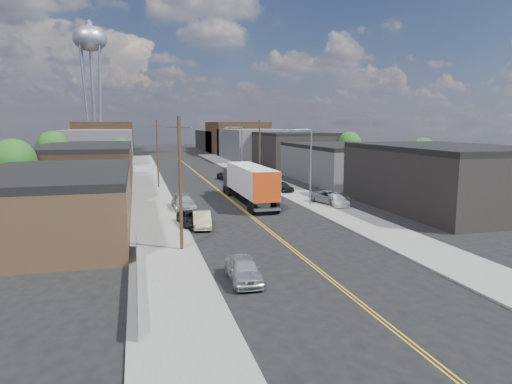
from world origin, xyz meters
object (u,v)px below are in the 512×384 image
car_left_d (183,203)px  car_ahead_truck (226,176)px  semi_truck (247,181)px  car_right_lot_b (337,200)px  water_tower (90,44)px  car_right_lot_a (330,197)px  car_left_c (192,218)px  car_left_b (202,220)px  car_left_a (244,269)px  car_right_lot_c (282,186)px

car_left_d → car_ahead_truck: car_left_d is taller
semi_truck → car_left_d: bearing=-158.9°
car_left_d → car_right_lot_b: (17.30, -2.51, -0.02)m
water_tower → car_ahead_truck: size_ratio=7.79×
car_right_lot_a → car_ahead_truck: (-7.23, 26.87, -0.24)m
water_tower → car_left_d: bearing=-79.4°
car_right_lot_b → car_left_c: bearing=-158.1°
car_left_d → car_right_lot_b: bearing=-10.4°
car_left_b → car_right_lot_a: bearing=31.8°
car_left_a → car_left_d: (-1.14, 24.29, 0.03)m
water_tower → car_left_c: 97.69m
car_right_lot_c → semi_truck: bearing=-151.2°
car_left_d → car_right_lot_c: (14.60, 9.46, 0.05)m
car_right_lot_a → car_right_lot_c: (-2.53, 10.50, -0.05)m
car_left_b → car_right_lot_c: (13.87, 18.72, 0.10)m
semi_truck → car_left_a: bearing=-104.6°
car_left_a → car_right_lot_a: (15.99, 23.25, 0.12)m
water_tower → car_left_a: size_ratio=8.07×
car_left_c → semi_truck: bearing=49.5°
semi_truck → car_left_d: semi_truck is taller
car_left_b → car_ahead_truck: 36.27m
car_left_b → car_left_a: bearing=-83.3°
car_left_c → car_left_d: car_left_d is taller
car_right_lot_c → car_right_lot_a: bearing=-91.6°
water_tower → car_ahead_truck: (25.50, -57.66, -29.99)m
water_tower → car_left_a: (16.74, -107.78, -29.87)m
car_left_d → semi_truck: bearing=19.3°
water_tower → car_left_b: bearing=-80.0°
car_left_c → car_right_lot_c: 22.89m
car_left_d → car_right_lot_a: 17.16m
semi_truck → car_right_lot_c: (6.51, 6.27, -1.74)m
semi_truck → car_left_d: size_ratio=3.13×
car_left_c → car_right_lot_b: (17.30, 5.66, 0.09)m
car_left_a → car_right_lot_a: size_ratio=0.85×
car_left_d → car_ahead_truck: 27.66m
semi_truck → car_right_lot_a: bearing=-25.4°
car_ahead_truck → car_left_b: bearing=-111.7°
car_right_lot_b → car_ahead_truck: 29.29m
car_right_lot_a → car_ahead_truck: size_ratio=1.13×
car_left_b → car_left_c: car_left_b is taller
water_tower → car_right_lot_b: water_tower is taller
car_left_d → car_right_lot_c: car_left_d is taller
car_left_a → semi_truck: bearing=78.0°
car_right_lot_a → car_right_lot_c: size_ratio=1.30×
semi_truck → water_tower: bearing=106.0°
car_left_b → car_right_lot_a: car_right_lot_a is taller
car_left_b → car_left_d: (-0.73, 9.27, 0.05)m
water_tower → car_right_lot_c: (30.20, -74.03, -29.80)m
car_right_lot_a → car_ahead_truck: car_right_lot_a is taller
car_left_b → car_right_lot_b: size_ratio=1.04×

